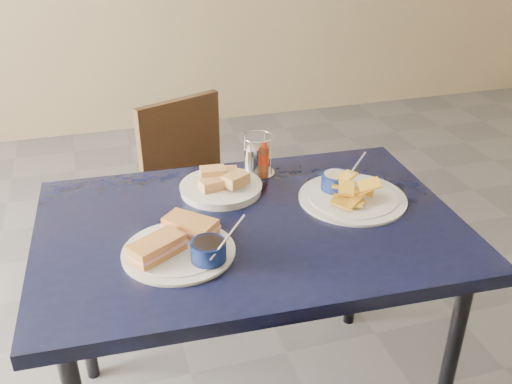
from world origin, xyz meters
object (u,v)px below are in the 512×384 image
object	(u,v)px
bread_basket	(221,185)
sandwich_plate	(182,244)
dining_table	(250,242)
plantain_plate	(348,193)
condiment_caddy	(256,158)
chair_far	(200,181)

from	to	relation	value
bread_basket	sandwich_plate	bearing A→B (deg)	-120.68
dining_table	sandwich_plate	xyz separation A→B (m)	(-0.21, -0.09, 0.09)
sandwich_plate	plantain_plate	distance (m)	0.55
condiment_caddy	chair_far	bearing A→B (deg)	99.41
plantain_plate	chair_far	bearing A→B (deg)	111.54
plantain_plate	bread_basket	world-z (taller)	plantain_plate
dining_table	bread_basket	bearing A→B (deg)	99.80
chair_far	bread_basket	world-z (taller)	bread_basket
dining_table	chair_far	distance (m)	0.86
dining_table	condiment_caddy	distance (m)	0.33
chair_far	bread_basket	size ratio (longest dim) A/B	3.27
dining_table	sandwich_plate	bearing A→B (deg)	-155.65
dining_table	plantain_plate	size ratio (longest dim) A/B	3.75
sandwich_plate	condiment_caddy	xyz separation A→B (m)	(0.31, 0.38, 0.03)
sandwich_plate	condiment_caddy	bearing A→B (deg)	50.53
plantain_plate	bread_basket	bearing A→B (deg)	157.38
dining_table	bread_basket	size ratio (longest dim) A/B	4.89
sandwich_plate	plantain_plate	bearing A→B (deg)	15.16
plantain_plate	dining_table	bearing A→B (deg)	-171.24
chair_far	plantain_plate	bearing A→B (deg)	-68.46
chair_far	condiment_caddy	bearing A→B (deg)	-80.59
plantain_plate	condiment_caddy	size ratio (longest dim) A/B	2.38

